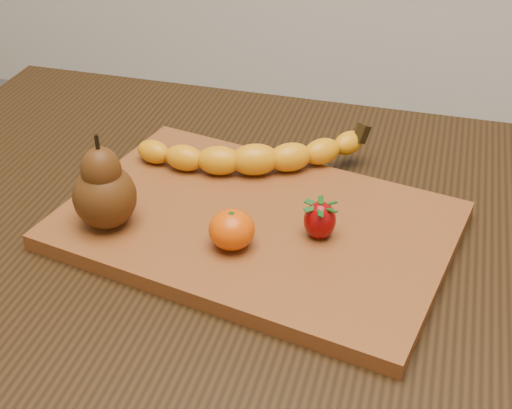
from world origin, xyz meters
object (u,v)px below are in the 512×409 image
(mandarin, at_px, (232,230))
(table, at_px, (241,277))
(cutting_board, at_px, (256,225))
(pear, at_px, (103,181))

(mandarin, bearing_deg, table, 100.71)
(table, distance_m, cutting_board, 0.11)
(table, distance_m, pear, 0.24)
(table, bearing_deg, pear, -149.48)
(cutting_board, bearing_deg, mandarin, -90.57)
(pear, bearing_deg, table, 30.52)
(table, relative_size, cutting_board, 2.22)
(cutting_board, relative_size, pear, 3.92)
(table, xyz_separation_m, mandarin, (0.02, -0.08, 0.14))
(pear, bearing_deg, cutting_board, 18.30)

